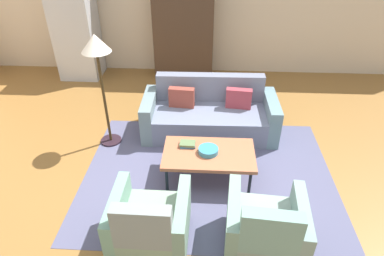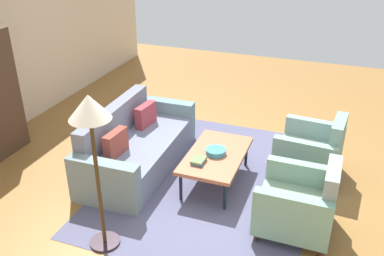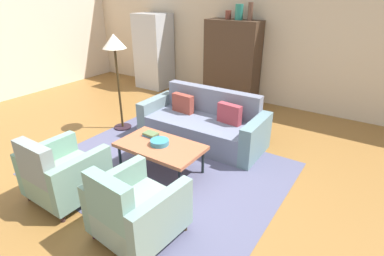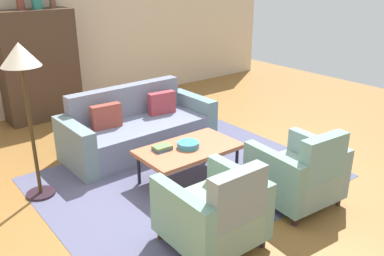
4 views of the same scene
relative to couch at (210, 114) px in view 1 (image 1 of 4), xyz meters
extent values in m
plane|color=olive|center=(-0.12, -1.26, -0.29)|extent=(11.73, 11.73, 0.00)
cube|color=beige|center=(-0.12, 2.44, 1.11)|extent=(9.78, 0.12, 2.80)
cube|color=#51526F|center=(0.00, -1.14, -0.28)|extent=(3.40, 2.60, 0.01)
cube|color=slate|center=(0.00, -0.09, -0.08)|extent=(1.76, 0.93, 0.42)
cube|color=slate|center=(0.00, 0.27, 0.14)|extent=(1.74, 0.21, 0.86)
cube|color=slate|center=(0.96, -0.07, 0.02)|extent=(0.20, 0.90, 0.62)
cube|color=slate|center=(-0.96, -0.10, 0.02)|extent=(0.20, 0.90, 0.62)
cube|color=#93353E|center=(0.45, 0.02, 0.29)|extent=(0.41, 0.16, 0.32)
cube|color=brown|center=(-0.45, 0.01, 0.29)|extent=(0.41, 0.15, 0.32)
cylinder|color=black|center=(-0.53, -0.91, -0.10)|extent=(0.04, 0.04, 0.37)
cylinder|color=black|center=(0.53, -0.91, -0.10)|extent=(0.04, 0.04, 0.37)
cylinder|color=black|center=(-0.53, -1.47, -0.10)|extent=(0.04, 0.04, 0.37)
cylinder|color=black|center=(0.53, -1.47, -0.10)|extent=(0.04, 0.04, 0.37)
cube|color=#A55C3C|center=(0.00, -1.19, 0.11)|extent=(1.20, 0.70, 0.05)
cylinder|color=#362010|center=(-0.93, -1.94, -0.24)|extent=(0.05, 0.05, 0.10)
cylinder|color=#3A2422|center=(-0.25, -1.95, -0.24)|extent=(0.05, 0.05, 0.10)
cube|color=gray|center=(-0.60, -2.29, -0.04)|extent=(0.57, 0.81, 0.30)
cube|color=gray|center=(-0.60, -2.62, 0.20)|extent=(0.56, 0.15, 0.78)
cube|color=gray|center=(-0.94, -2.28, 0.09)|extent=(0.13, 0.80, 0.56)
cube|color=gray|center=(-0.26, -2.29, 0.09)|extent=(0.13, 0.80, 0.56)
cylinder|color=#381D16|center=(0.29, -1.92, -0.24)|extent=(0.05, 0.05, 0.10)
cylinder|color=#382A1A|center=(0.97, -1.98, -0.24)|extent=(0.05, 0.05, 0.10)
cube|color=gray|center=(0.60, -2.29, -0.04)|extent=(0.62, 0.84, 0.30)
cube|color=gray|center=(0.57, -2.62, 0.20)|extent=(0.57, 0.19, 0.78)
cube|color=gray|center=(0.26, -2.26, 0.09)|extent=(0.18, 0.81, 0.56)
cube|color=gray|center=(0.94, -2.31, 0.09)|extent=(0.18, 0.81, 0.56)
cylinder|color=teal|center=(-0.01, -1.19, 0.17)|extent=(0.26, 0.26, 0.07)
cube|color=#2F5C86|center=(-0.29, -1.05, 0.15)|extent=(0.22, 0.17, 0.02)
cube|color=#546B43|center=(-0.29, -1.05, 0.17)|extent=(0.21, 0.16, 0.03)
cube|color=#402D20|center=(-0.57, 2.09, 0.61)|extent=(1.20, 0.50, 1.80)
cube|color=#34231A|center=(-0.87, 2.34, 0.61)|extent=(0.56, 0.01, 1.51)
cube|color=black|center=(-0.27, 2.34, 0.61)|extent=(0.56, 0.01, 1.51)
cube|color=#B7BABF|center=(-2.76, 1.99, 0.64)|extent=(0.80, 0.70, 1.85)
cylinder|color=#99999E|center=(-2.71, 2.36, 0.73)|extent=(0.02, 0.02, 0.70)
cylinder|color=black|center=(-1.54, -0.43, -0.27)|extent=(0.32, 0.32, 0.03)
cylinder|color=#362712|center=(-1.54, -0.43, 0.47)|extent=(0.04, 0.04, 1.45)
cone|color=beige|center=(-1.54, -0.43, 1.31)|extent=(0.40, 0.40, 0.24)
camera|label=1|loc=(-0.03, -4.67, 2.85)|focal=31.53mm
camera|label=2|loc=(-4.50, -2.53, 2.86)|focal=39.46mm
camera|label=3|loc=(2.44, -4.05, 2.12)|focal=28.40mm
camera|label=4|loc=(-2.71, -4.67, 2.11)|focal=38.19mm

